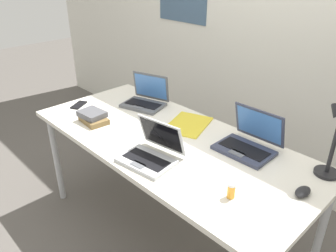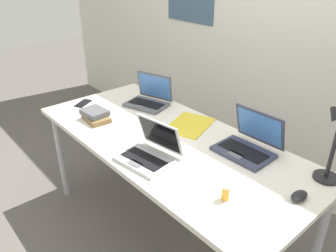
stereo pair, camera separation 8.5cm
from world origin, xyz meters
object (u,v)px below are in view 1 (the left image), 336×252
at_px(computer_mouse, 303,192).
at_px(cell_phone, 79,105).
at_px(book_stack, 93,117).
at_px(laptop_near_lamp, 249,142).
at_px(paper_folder_by_keyboard, 188,124).
at_px(desk_lamp, 332,142).
at_px(laptop_far_corner, 151,153).
at_px(pill_bottle, 231,190).
at_px(laptop_by_keyboard, 146,99).

bearing_deg(computer_mouse, cell_phone, -169.78).
height_order(computer_mouse, book_stack, book_stack).
bearing_deg(book_stack, laptop_near_lamp, 25.64).
bearing_deg(paper_folder_by_keyboard, computer_mouse, -9.44).
xyz_separation_m(desk_lamp, book_stack, (-1.29, -0.47, -0.16)).
relative_size(laptop_near_lamp, cell_phone, 2.25).
distance_m(laptop_near_lamp, cell_phone, 1.24).
distance_m(laptop_far_corner, computer_mouse, 0.75).
relative_size(desk_lamp, laptop_near_lamp, 1.31).
distance_m(laptop_near_lamp, pill_bottle, 0.44).
distance_m(desk_lamp, computer_mouse, 0.27).
bearing_deg(laptop_near_lamp, book_stack, -154.36).
height_order(laptop_far_corner, laptop_near_lamp, laptop_near_lamp).
relative_size(laptop_near_lamp, pill_bottle, 3.87).
height_order(cell_phone, paper_folder_by_keyboard, cell_phone).
bearing_deg(paper_folder_by_keyboard, desk_lamp, 4.41).
bearing_deg(laptop_near_lamp, laptop_far_corner, -122.63).
bearing_deg(cell_phone, desk_lamp, -15.53).
height_order(laptop_near_lamp, cell_phone, laptop_near_lamp).
bearing_deg(laptop_near_lamp, cell_phone, -163.02).
distance_m(laptop_by_keyboard, computer_mouse, 1.27).
bearing_deg(paper_folder_by_keyboard, laptop_far_corner, -72.07).
distance_m(laptop_far_corner, laptop_by_keyboard, 0.72).
distance_m(desk_lamp, cell_phone, 1.65).
bearing_deg(desk_lamp, laptop_far_corner, -144.20).
distance_m(laptop_far_corner, paper_folder_by_keyboard, 0.46).
height_order(laptop_by_keyboard, book_stack, laptop_by_keyboard).
relative_size(laptop_by_keyboard, book_stack, 1.63).
bearing_deg(pill_bottle, computer_mouse, 49.04).
height_order(desk_lamp, laptop_by_keyboard, desk_lamp).
bearing_deg(paper_folder_by_keyboard, pill_bottle, -31.90).
relative_size(laptop_by_keyboard, laptop_near_lamp, 1.11).
xyz_separation_m(cell_phone, book_stack, (0.29, -0.07, 0.03)).
height_order(laptop_by_keyboard, pill_bottle, laptop_by_keyboard).
bearing_deg(paper_folder_by_keyboard, laptop_by_keyboard, 178.51).
bearing_deg(desk_lamp, book_stack, -159.94).
bearing_deg(computer_mouse, desk_lamp, 90.94).
distance_m(computer_mouse, cell_phone, 1.59).
height_order(laptop_near_lamp, computer_mouse, laptop_near_lamp).
xyz_separation_m(desk_lamp, laptop_near_lamp, (-0.40, -0.04, -0.15)).
xyz_separation_m(pill_bottle, paper_folder_by_keyboard, (-0.62, 0.38, -0.04)).
distance_m(cell_phone, book_stack, 0.30).
xyz_separation_m(laptop_near_lamp, cell_phone, (-1.19, -0.36, -0.04)).
xyz_separation_m(laptop_far_corner, book_stack, (-0.60, 0.03, -0.01)).
xyz_separation_m(laptop_by_keyboard, book_stack, (-0.03, -0.42, -0.01)).
xyz_separation_m(laptop_by_keyboard, cell_phone, (-0.32, -0.35, -0.04)).
height_order(pill_bottle, paper_folder_by_keyboard, pill_bottle).
height_order(pill_bottle, book_stack, pill_bottle).
height_order(laptop_by_keyboard, cell_phone, laptop_by_keyboard).
height_order(laptop_far_corner, paper_folder_by_keyboard, laptop_far_corner).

